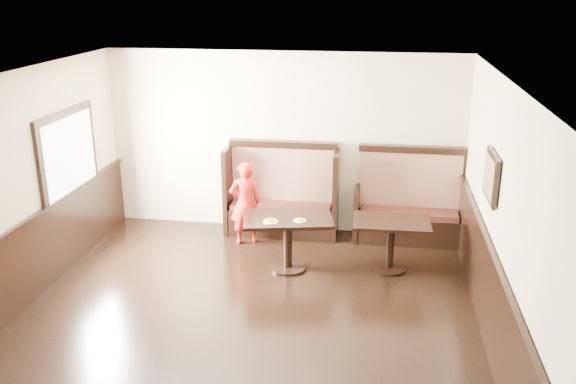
% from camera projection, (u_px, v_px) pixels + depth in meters
% --- Properties ---
extents(ground, '(7.00, 7.00, 0.00)m').
position_uv_depth(ground, '(234.00, 348.00, 6.60)').
color(ground, black).
rests_on(ground, ground).
extents(room_shell, '(7.00, 7.00, 7.00)m').
position_uv_depth(room_shell, '(211.00, 278.00, 6.69)').
color(room_shell, beige).
rests_on(room_shell, ground).
extents(booth_main, '(1.75, 0.72, 1.45)m').
position_uv_depth(booth_main, '(282.00, 200.00, 9.51)').
color(booth_main, black).
rests_on(booth_main, ground).
extents(booth_neighbor, '(1.65, 0.72, 1.45)m').
position_uv_depth(booth_neighbor, '(409.00, 210.00, 9.25)').
color(booth_neighbor, black).
rests_on(booth_neighbor, ground).
extents(table_main, '(1.32, 0.97, 0.76)m').
position_uv_depth(table_main, '(288.00, 229.00, 8.25)').
color(table_main, black).
rests_on(table_main, ground).
extents(table_neighbor, '(1.05, 0.70, 0.72)m').
position_uv_depth(table_neighbor, '(391.00, 233.00, 8.25)').
color(table_neighbor, black).
rests_on(table_neighbor, ground).
extents(child, '(0.55, 0.46, 1.28)m').
position_uv_depth(child, '(245.00, 203.00, 9.07)').
color(child, red).
rests_on(child, ground).
extents(pizza_plate_left, '(0.20, 0.20, 0.04)m').
position_uv_depth(pizza_plate_left, '(271.00, 221.00, 8.03)').
color(pizza_plate_left, white).
rests_on(pizza_plate_left, table_main).
extents(pizza_plate_right, '(0.17, 0.17, 0.03)m').
position_uv_depth(pizza_plate_right, '(300.00, 220.00, 8.06)').
color(pizza_plate_right, white).
rests_on(pizza_plate_right, table_main).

